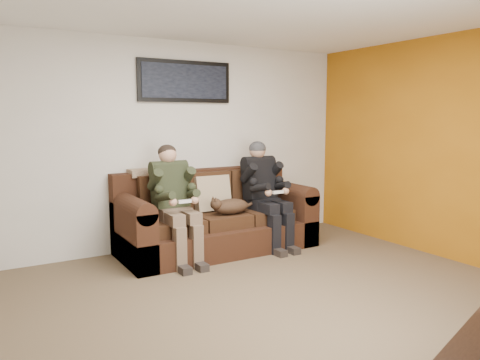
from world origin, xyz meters
TOP-DOWN VIEW (x-y plane):
  - floor at (0.00, 0.00)m, footprint 5.00×5.00m
  - ceiling at (0.00, 0.00)m, footprint 5.00×5.00m
  - wall_back at (0.00, 2.25)m, footprint 5.00×0.00m
  - wall_right at (2.50, 0.00)m, footprint 0.00×4.50m
  - accent_wall_right at (2.49, 0.00)m, footprint 0.00×4.50m
  - sofa at (0.33, 1.84)m, footprint 2.41×1.04m
  - throw_pillow at (0.33, 1.88)m, footprint 0.46×0.22m
  - throw_blanket at (-0.40, 2.14)m, footprint 0.49×0.24m
  - person_left at (-0.29, 1.63)m, footprint 0.51×0.87m
  - person_right at (0.96, 1.63)m, footprint 0.51×0.86m
  - cat at (0.40, 1.56)m, footprint 0.66×0.26m
  - framed_poster at (0.13, 2.22)m, footprint 1.25×0.05m

SIDE VIEW (x-z plane):
  - floor at x=0.00m, z-range 0.00..0.00m
  - sofa at x=0.33m, z-range -0.12..0.87m
  - cat at x=0.40m, z-range 0.46..0.70m
  - throw_pillow at x=0.33m, z-range 0.47..0.93m
  - person_left at x=-0.29m, z-range 0.09..1.43m
  - person_right at x=0.96m, z-range 0.09..1.44m
  - throw_blanket at x=-0.40m, z-range 0.94..1.03m
  - wall_back at x=0.00m, z-range -1.20..3.80m
  - wall_right at x=2.50m, z-range -0.95..3.55m
  - accent_wall_right at x=2.49m, z-range -0.95..3.55m
  - framed_poster at x=0.13m, z-range 1.84..2.36m
  - ceiling at x=0.00m, z-range 2.60..2.60m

